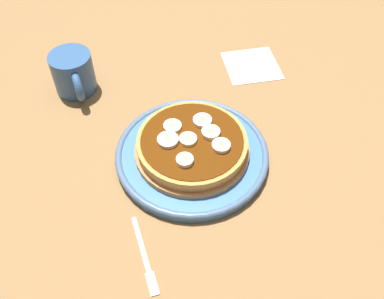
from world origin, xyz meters
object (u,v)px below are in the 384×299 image
object	(u,v)px
banana_slice_2	(185,160)
banana_slice_4	(168,140)
banana_slice_6	(211,132)
coffee_mug	(73,73)
plate	(192,154)
banana_slice_0	(187,138)
banana_slice_3	(202,121)
banana_slice_1	(221,146)
fork	(145,259)
banana_slice_5	(172,126)
napkin	(252,65)
pancake_stack	(192,146)

from	to	relation	value
banana_slice_2	banana_slice_4	bearing A→B (deg)	-168.26
banana_slice_6	coffee_mug	size ratio (longest dim) A/B	0.28
plate	banana_slice_4	xyz separation A→B (cm)	(-1.04, -3.84, 4.19)
banana_slice_0	banana_slice_6	size ratio (longest dim) A/B	0.94
plate	banana_slice_3	distance (cm)	6.07
coffee_mug	banana_slice_1	bearing A→B (deg)	33.24
banana_slice_2	banana_slice_1	bearing A→B (deg)	96.03
plate	fork	distance (cm)	20.19
plate	banana_slice_5	bearing A→B (deg)	-151.62
banana_slice_6	napkin	bearing A→B (deg)	137.02
banana_slice_4	coffee_mug	bearing A→B (deg)	-155.41
fork	banana_slice_1	bearing A→B (deg)	124.92
fork	plate	bearing A→B (deg)	138.91
coffee_mug	banana_slice_2	bearing A→B (deg)	22.51
napkin	pancake_stack	bearing A→B (deg)	-47.99
banana_slice_1	banana_slice_2	xyz separation A→B (cm)	(0.69, -6.57, 0.03)
banana_slice_3	pancake_stack	bearing A→B (deg)	-45.40
plate	banana_slice_2	world-z (taller)	banana_slice_2
banana_slice_4	napkin	bearing A→B (deg)	125.85
pancake_stack	banana_slice_0	xyz separation A→B (cm)	(-0.36, -0.69, 1.94)
banana_slice_2	napkin	distance (cm)	33.61
banana_slice_0	fork	size ratio (longest dim) A/B	0.23
banana_slice_1	banana_slice_4	xyz separation A→B (cm)	(-4.35, -7.62, -0.03)
napkin	fork	size ratio (longest dim) A/B	0.84
pancake_stack	plate	bearing A→B (deg)	18.44
napkin	coffee_mug	bearing A→B (deg)	-99.61
banana_slice_5	napkin	bearing A→B (deg)	123.38
pancake_stack	banana_slice_2	bearing A→B (deg)	-34.50
banana_slice_1	banana_slice_2	bearing A→B (deg)	-83.97
banana_slice_5	fork	xyz separation A→B (cm)	(19.00, -11.20, -4.98)
plate	banana_slice_0	bearing A→B (deg)	-120.06
banana_slice_3	banana_slice_4	bearing A→B (deg)	-73.24
napkin	banana_slice_3	bearing A→B (deg)	-48.46
fork	coffee_mug	bearing A→B (deg)	-177.71
banana_slice_5	banana_slice_6	xyz separation A→B (cm)	(3.77, 5.42, 0.12)
plate	banana_slice_0	xyz separation A→B (cm)	(-0.41, -0.70, 4.16)
banana_slice_4	banana_slice_6	world-z (taller)	same
banana_slice_0	napkin	size ratio (longest dim) A/B	0.27
banana_slice_3	coffee_mug	distance (cm)	28.45
banana_slice_2	banana_slice_3	xyz separation A→B (cm)	(-7.14, 5.92, -0.10)
banana_slice_1	coffee_mug	size ratio (longest dim) A/B	0.27
banana_slice_5	pancake_stack	bearing A→B (deg)	28.48
banana_slice_6	plate	bearing A→B (deg)	-89.37
plate	pancake_stack	bearing A→B (deg)	-161.56
banana_slice_4	banana_slice_6	size ratio (longest dim) A/B	1.13
coffee_mug	fork	world-z (taller)	coffee_mug
banana_slice_2	fork	distance (cm)	16.16
banana_slice_1	banana_slice_6	bearing A→B (deg)	-172.97
pancake_stack	fork	world-z (taller)	pancake_stack
banana_slice_2	banana_slice_3	distance (cm)	9.28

